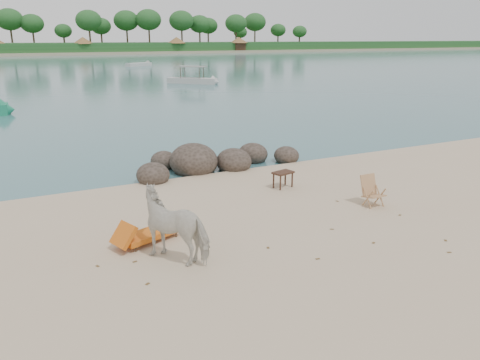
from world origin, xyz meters
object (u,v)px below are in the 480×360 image
object	(u,v)px
cow	(177,225)
side_table	(283,181)
lounge_chair	(150,232)
deck_chair	(374,192)
boulders	(209,162)

from	to	relation	value
cow	side_table	xyz separation A→B (m)	(4.54, 3.14, -0.50)
side_table	lounge_chair	bearing A→B (deg)	-169.61
side_table	lounge_chair	xyz separation A→B (m)	(-4.87, -2.11, 0.00)
cow	deck_chair	distance (m)	5.99
boulders	cow	distance (m)	7.23
side_table	lounge_chair	world-z (taller)	lounge_chair
cow	lounge_chair	xyz separation A→B (m)	(-0.33, 1.03, -0.49)
side_table	deck_chair	world-z (taller)	deck_chair
lounge_chair	deck_chair	distance (m)	6.30
cow	lounge_chair	size ratio (longest dim) A/B	1.03
boulders	side_table	xyz separation A→B (m)	(1.16, -3.23, 0.02)
lounge_chair	deck_chair	bearing A→B (deg)	-23.57
side_table	lounge_chair	size ratio (longest dim) A/B	0.37
cow	deck_chair	xyz separation A→B (m)	(5.95, 0.58, -0.33)
boulders	cow	xyz separation A→B (m)	(-3.38, -6.37, 0.52)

